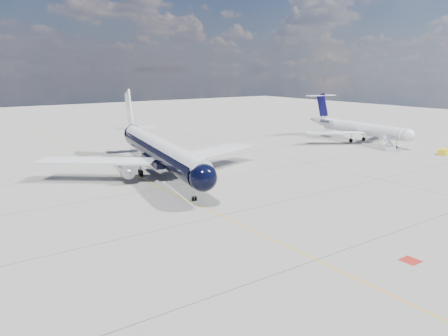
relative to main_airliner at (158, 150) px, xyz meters
The scene contains 7 objects.
ground 6.21m from the main_airliner, 139.20° to the right, with size 320.00×320.00×0.00m, color gray.
taxiway_centerline 9.71m from the main_airliner, 113.78° to the right, with size 0.16×160.00×0.01m, color #E6A60C.
red_marking 43.38m from the main_airliner, 85.69° to the right, with size 1.60×1.60×0.01m, color maroon.
main_airliner is the anchor object (origin of this frame).
regional_jet 54.08m from the main_airliner, ahead, with size 27.99×32.29×10.93m.
boarding_stair 50.97m from the main_airliner, ahead, with size 3.20×3.52×3.17m.
service_tug 57.88m from the main_airliner, 18.28° to the right, with size 3.01×2.10×1.08m.
Camera 1 is at (-27.96, -30.03, 16.80)m, focal length 35.00 mm.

